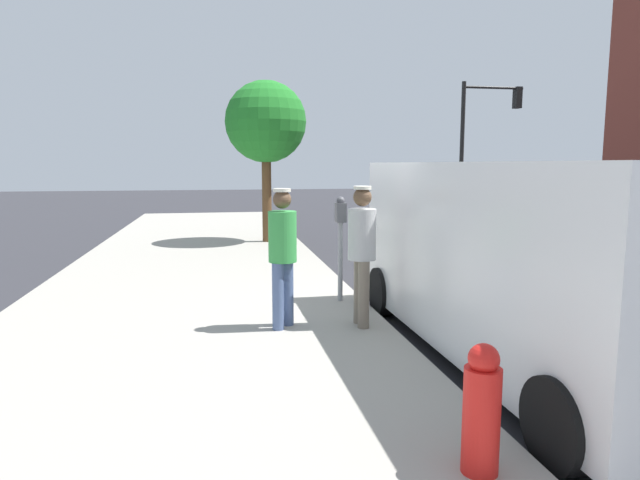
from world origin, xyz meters
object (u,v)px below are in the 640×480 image
parking_meter_near (340,230)px  fire_hydrant (482,411)px  traffic_light_corner (483,127)px  pedestrian_in_green (283,249)px  pedestrian_in_gray (362,246)px  street_tree (266,123)px  parked_van (528,256)px

parking_meter_near → fire_hydrant: parking_meter_near is taller
traffic_light_corner → parking_meter_near: bearing=55.9°
pedestrian_in_green → pedestrian_in_gray: (-0.96, 0.09, 0.02)m
parking_meter_near → street_tree: size_ratio=0.37×
pedestrian_in_gray → traffic_light_corner: bearing=-121.6°
parking_meter_near → pedestrian_in_gray: 1.28m
parking_meter_near → pedestrian_in_green: (0.98, 1.18, -0.06)m
parking_meter_near → parked_van: parked_van is taller
fire_hydrant → parking_meter_near: bearing=-91.2°
parking_meter_near → parked_van: bearing=121.9°
parking_meter_near → street_tree: bearing=-85.6°
parked_van → traffic_light_corner: traffic_light_corner is taller
pedestrian_in_green → parked_van: 2.76m
parked_van → street_tree: (2.00, -8.85, 2.00)m
parked_van → traffic_light_corner: bearing=-114.9°
parking_meter_near → parked_van: size_ratio=0.29×
pedestrian_in_gray → parked_van: (-1.52, 1.14, 0.02)m
pedestrian_in_green → fire_hydrant: 3.58m
parking_meter_near → traffic_light_corner: 14.97m
parked_van → fire_hydrant: 2.78m
traffic_light_corner → fire_hydrant: (8.39, 16.85, -2.95)m
parked_van → fire_hydrant: size_ratio=6.07×
traffic_light_corner → pedestrian_in_green: bearing=55.4°
parked_van → street_tree: street_tree is taller
parking_meter_near → street_tree: (0.50, -6.44, 1.97)m
pedestrian_in_gray → fire_hydrant: 3.38m
parking_meter_near → parked_van: (-1.50, 2.41, -0.03)m
pedestrian_in_green → parked_van: size_ratio=0.32×
parked_van → pedestrian_in_green: bearing=-26.4°
pedestrian_in_gray → parked_van: 1.90m
traffic_light_corner → fire_hydrant: 19.06m
parked_van → fire_hydrant: parked_van is taller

